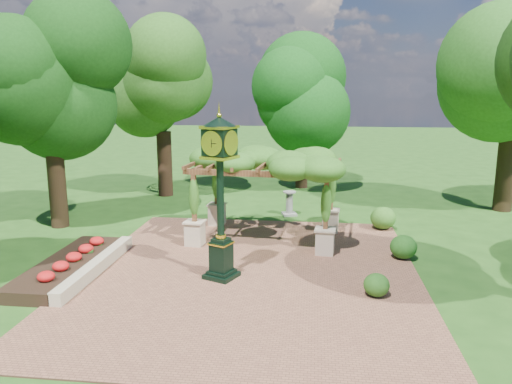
# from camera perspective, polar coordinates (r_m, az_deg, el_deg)

# --- Properties ---
(ground) EXTENTS (120.00, 120.00, 0.00)m
(ground) POSITION_cam_1_polar(r_m,az_deg,el_deg) (14.29, -1.20, -10.74)
(ground) COLOR #1E4714
(ground) RESTS_ON ground
(brick_plaza) EXTENTS (10.00, 12.00, 0.04)m
(brick_plaza) POSITION_cam_1_polar(r_m,az_deg,el_deg) (15.20, -0.67, -9.23)
(brick_plaza) COLOR brown
(brick_plaza) RESTS_ON ground
(border_wall) EXTENTS (0.35, 5.00, 0.40)m
(border_wall) POSITION_cam_1_polar(r_m,az_deg,el_deg) (15.92, -17.75, -8.14)
(border_wall) COLOR #C6B793
(border_wall) RESTS_ON ground
(flower_bed) EXTENTS (1.50, 5.00, 0.36)m
(flower_bed) POSITION_cam_1_polar(r_m,az_deg,el_deg) (16.31, -20.65, -7.93)
(flower_bed) COLOR red
(flower_bed) RESTS_ON ground
(pedestal_clock) EXTENTS (1.23, 1.23, 4.77)m
(pedestal_clock) POSITION_cam_1_polar(r_m,az_deg,el_deg) (14.07, -4.13, 1.02)
(pedestal_clock) COLOR black
(pedestal_clock) RESTS_ON brick_plaza
(pergola) EXTENTS (5.57, 3.79, 3.33)m
(pergola) POSITION_cam_1_polar(r_m,az_deg,el_deg) (17.95, 1.15, 3.02)
(pergola) COLOR beige
(pergola) RESTS_ON brick_plaza
(sundial) EXTENTS (0.72, 0.72, 1.07)m
(sundial) POSITION_cam_1_polar(r_m,az_deg,el_deg) (21.85, 3.84, -1.47)
(sundial) COLOR gray
(sundial) RESTS_ON ground
(shrub_front) EXTENTS (0.89, 0.89, 0.62)m
(shrub_front) POSITION_cam_1_polar(r_m,az_deg,el_deg) (13.84, 13.61, -10.28)
(shrub_front) COLOR #255518
(shrub_front) RESTS_ON brick_plaza
(shrub_mid) EXTENTS (0.96, 0.96, 0.78)m
(shrub_mid) POSITION_cam_1_polar(r_m,az_deg,el_deg) (16.94, 16.50, -6.04)
(shrub_mid) COLOR #205217
(shrub_mid) RESTS_ON brick_plaza
(shrub_back) EXTENTS (1.10, 1.10, 0.88)m
(shrub_back) POSITION_cam_1_polar(r_m,az_deg,el_deg) (20.19, 14.32, -2.89)
(shrub_back) COLOR #30631C
(shrub_back) RESTS_ON brick_plaza
(tree_west_near) EXTENTS (4.21, 4.21, 8.55)m
(tree_west_near) POSITION_cam_1_polar(r_m,az_deg,el_deg) (20.97, -22.65, 11.98)
(tree_west_near) COLOR #2F1F12
(tree_west_near) RESTS_ON ground
(tree_west_far) EXTENTS (4.36, 4.36, 8.55)m
(tree_west_far) POSITION_cam_1_polar(r_m,az_deg,el_deg) (25.80, -10.73, 12.44)
(tree_west_far) COLOR black
(tree_west_far) RESTS_ON ground
(tree_north) EXTENTS (4.65, 4.65, 7.69)m
(tree_north) POSITION_cam_1_polar(r_m,az_deg,el_deg) (27.61, 5.40, 11.36)
(tree_north) COLOR black
(tree_north) RESTS_ON ground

